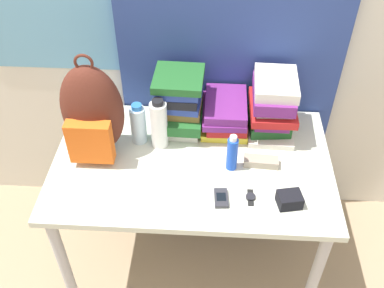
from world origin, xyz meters
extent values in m
cube|color=silver|center=(0.00, 0.84, 1.25)|extent=(6.00, 0.05, 2.50)
cube|color=navy|center=(0.15, 0.79, 1.25)|extent=(1.05, 0.04, 2.50)
cube|color=beige|center=(0.00, 0.38, 0.71)|extent=(1.23, 0.76, 0.03)
cylinder|color=#B2B2B7|center=(-0.56, 0.06, 0.35)|extent=(0.05, 0.05, 0.69)
cylinder|color=#B2B2B7|center=(0.56, 0.06, 0.35)|extent=(0.05, 0.05, 0.69)
cylinder|color=#B2B2B7|center=(-0.56, 0.70, 0.35)|extent=(0.05, 0.05, 0.69)
cylinder|color=#B2B2B7|center=(0.56, 0.70, 0.35)|extent=(0.05, 0.05, 0.69)
ellipsoid|color=#512319|center=(-0.43, 0.44, 0.94)|extent=(0.27, 0.17, 0.44)
cube|color=#E05B19|center=(-0.43, 0.33, 0.85)|extent=(0.19, 0.06, 0.20)
torus|color=#512319|center=(-0.43, 0.44, 1.17)|extent=(0.08, 0.01, 0.08)
cube|color=silver|center=(-0.06, 0.60, 0.75)|extent=(0.18, 0.21, 0.06)
cube|color=#1E5623|center=(-0.07, 0.60, 0.80)|extent=(0.22, 0.27, 0.05)
cube|color=olive|center=(-0.06, 0.62, 0.85)|extent=(0.19, 0.22, 0.04)
cube|color=navy|center=(-0.07, 0.61, 0.89)|extent=(0.21, 0.22, 0.03)
cube|color=black|center=(-0.07, 0.60, 0.93)|extent=(0.18, 0.21, 0.04)
cube|color=navy|center=(-0.07, 0.62, 0.97)|extent=(0.19, 0.23, 0.04)
cube|color=#1E5623|center=(-0.07, 0.60, 1.00)|extent=(0.23, 0.23, 0.03)
cube|color=yellow|center=(0.14, 0.60, 0.74)|extent=(0.22, 0.21, 0.03)
cube|color=red|center=(0.15, 0.61, 0.78)|extent=(0.19, 0.24, 0.05)
cube|color=#6B2370|center=(0.14, 0.61, 0.82)|extent=(0.21, 0.28, 0.03)
cube|color=#6B2370|center=(0.14, 0.62, 0.86)|extent=(0.19, 0.27, 0.04)
cube|color=silver|center=(0.36, 0.61, 0.74)|extent=(0.22, 0.28, 0.03)
cube|color=#1E5623|center=(0.35, 0.61, 0.78)|extent=(0.20, 0.22, 0.05)
cube|color=#6B2370|center=(0.35, 0.60, 0.82)|extent=(0.16, 0.22, 0.04)
cube|color=red|center=(0.35, 0.60, 0.86)|extent=(0.21, 0.27, 0.04)
cube|color=silver|center=(0.35, 0.60, 0.89)|extent=(0.17, 0.22, 0.03)
cube|color=#6B2370|center=(0.35, 0.61, 0.94)|extent=(0.19, 0.28, 0.06)
cube|color=silver|center=(0.36, 0.61, 0.99)|extent=(0.19, 0.25, 0.05)
cylinder|color=silver|center=(-0.25, 0.50, 0.81)|extent=(0.07, 0.07, 0.19)
cylinder|color=#286BB7|center=(-0.25, 0.50, 0.92)|extent=(0.05, 0.05, 0.02)
cylinder|color=white|center=(-0.15, 0.48, 0.84)|extent=(0.08, 0.08, 0.23)
cylinder|color=black|center=(-0.15, 0.48, 0.96)|extent=(0.05, 0.05, 0.02)
cylinder|color=blue|center=(0.17, 0.35, 0.80)|extent=(0.05, 0.05, 0.16)
cylinder|color=white|center=(0.17, 0.35, 0.89)|extent=(0.03, 0.03, 0.02)
cube|color=#2D2D33|center=(0.13, 0.16, 0.73)|extent=(0.06, 0.10, 0.02)
cube|color=black|center=(0.13, 0.16, 0.74)|extent=(0.04, 0.05, 0.00)
cube|color=gray|center=(0.30, 0.37, 0.74)|extent=(0.15, 0.07, 0.04)
cube|color=black|center=(0.40, 0.15, 0.75)|extent=(0.11, 0.09, 0.06)
cube|color=black|center=(0.25, 0.18, 0.72)|extent=(0.02, 0.09, 0.00)
cylinder|color=#232328|center=(0.25, 0.18, 0.73)|extent=(0.04, 0.04, 0.01)
camera|label=1|loc=(0.08, -1.04, 2.12)|focal=42.00mm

